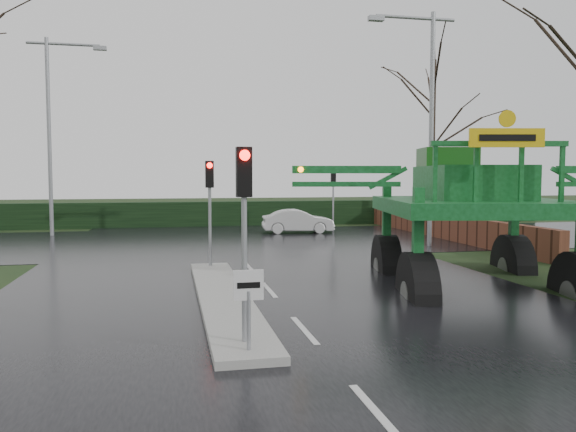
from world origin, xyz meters
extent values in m
plane|color=black|center=(0.00, 0.00, 0.00)|extent=(140.00, 140.00, 0.00)
cube|color=black|center=(0.00, 10.00, 0.00)|extent=(14.00, 80.00, 0.02)
cube|color=black|center=(0.00, 16.00, 0.01)|extent=(80.00, 12.00, 0.02)
cube|color=gray|center=(-1.30, 3.00, 0.09)|extent=(1.20, 10.00, 0.16)
cube|color=black|center=(0.00, 24.00, 0.75)|extent=(44.00, 0.90, 1.50)
cube|color=#592D1E|center=(10.50, 16.00, 0.60)|extent=(0.40, 20.00, 1.20)
cylinder|color=gray|center=(-1.30, -1.50, 0.65)|extent=(0.07, 0.07, 1.00)
cube|color=silver|center=(-1.30, -1.50, 1.25)|extent=(0.50, 0.04, 0.50)
cube|color=black|center=(-1.30, -1.52, 1.25)|extent=(0.38, 0.01, 0.10)
cylinder|color=gray|center=(-1.30, -1.00, 1.75)|extent=(0.10, 0.10, 3.50)
cube|color=black|center=(-1.30, -1.00, 3.10)|extent=(0.26, 0.22, 0.85)
sphere|color=#FF0C07|center=(-1.30, -1.13, 3.38)|extent=(0.18, 0.18, 0.18)
cylinder|color=gray|center=(-1.30, 7.50, 1.75)|extent=(0.10, 0.10, 3.50)
cube|color=black|center=(-1.30, 7.50, 3.10)|extent=(0.26, 0.22, 0.85)
sphere|color=#FF0C07|center=(-1.30, 7.37, 3.38)|extent=(0.18, 0.18, 0.18)
cylinder|color=gray|center=(6.50, 20.00, 1.75)|extent=(0.10, 0.10, 3.50)
cube|color=black|center=(6.50, 20.00, 3.10)|extent=(0.26, 0.22, 0.85)
sphere|color=#FF0C07|center=(6.50, 20.13, 3.38)|extent=(0.18, 0.18, 0.18)
cylinder|color=gray|center=(8.50, 12.00, 5.00)|extent=(0.20, 0.20, 10.00)
cylinder|color=gray|center=(7.70, 12.00, 9.70)|extent=(3.52, 0.14, 0.14)
cube|color=gray|center=(5.94, 12.00, 9.58)|extent=(0.65, 0.30, 0.20)
cylinder|color=gray|center=(-8.50, 20.00, 5.00)|extent=(0.20, 0.20, 10.00)
cylinder|color=gray|center=(-7.70, 20.00, 9.70)|extent=(3.52, 0.14, 0.14)
cube|color=gray|center=(-5.94, 20.00, 9.58)|extent=(0.65, 0.30, 0.20)
cylinder|color=black|center=(13.00, 21.00, 5.00)|extent=(0.32, 0.32, 10.00)
cone|color=black|center=(13.00, 21.00, 10.80)|extent=(0.24, 0.24, 2.50)
cylinder|color=black|center=(1.87, 4.85, 1.15)|extent=(1.06, 2.38, 2.30)
cylinder|color=#595B56|center=(1.87, 4.85, 1.15)|extent=(0.82, 0.92, 0.80)
cube|color=#0C4615|center=(1.87, 4.85, 2.59)|extent=(0.30, 0.30, 2.64)
cylinder|color=black|center=(5.93, 4.06, 1.15)|extent=(1.06, 2.38, 2.30)
cylinder|color=#595B56|center=(5.93, 4.06, 1.15)|extent=(0.82, 0.92, 0.80)
cube|color=#0C4615|center=(5.93, 4.06, 2.59)|extent=(0.30, 0.30, 2.64)
cylinder|color=black|center=(1.07, 0.79, 1.15)|extent=(1.06, 2.38, 2.30)
cylinder|color=#595B56|center=(1.07, 0.79, 1.15)|extent=(0.82, 0.92, 0.80)
cube|color=#0C4615|center=(1.07, 0.79, 2.59)|extent=(0.30, 0.30, 2.64)
cylinder|color=black|center=(5.13, 0.00, 1.15)|extent=(1.06, 2.38, 2.30)
cylinder|color=#595B56|center=(5.13, 0.00, 1.15)|extent=(0.82, 0.92, 0.80)
cube|color=#0C4615|center=(5.13, 0.00, 2.59)|extent=(0.30, 0.30, 2.64)
cube|color=#0C4615|center=(3.50, 2.43, 3.33)|extent=(5.80, 6.34, 0.40)
cube|color=#0C4615|center=(3.54, 2.65, 3.97)|extent=(3.14, 3.87, 1.03)
cube|color=#124710|center=(3.99, 4.91, 4.37)|extent=(1.96, 1.68, 1.49)
cube|color=#0C4615|center=(3.15, 0.62, 5.00)|extent=(3.41, 0.80, 0.14)
cube|color=#0C4615|center=(-0.20, 2.68, 4.37)|extent=(2.97, 0.78, 0.21)
sphere|color=orange|center=(-1.46, 2.81, 4.37)|extent=(0.16, 0.16, 0.16)
cube|color=#DBB10B|center=(3.06, 0.17, 5.12)|extent=(1.82, 0.42, 0.46)
cube|color=black|center=(3.06, 0.17, 5.12)|extent=(1.36, 0.28, 0.16)
cylinder|color=#DBB10B|center=(3.06, 0.17, 5.57)|extent=(0.41, 0.12, 0.41)
imported|color=silver|center=(4.15, 18.70, 0.00)|extent=(3.91, 1.67, 1.26)
camera|label=1|loc=(-2.53, -10.51, 3.02)|focal=35.00mm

